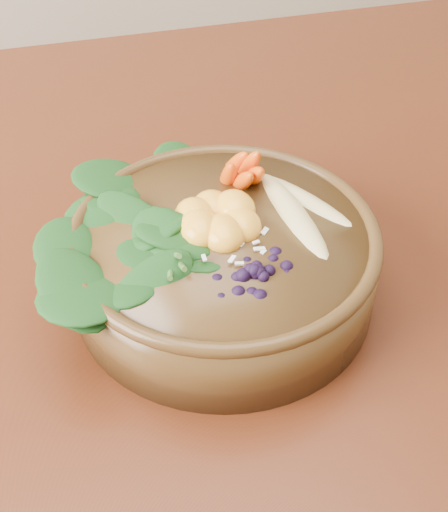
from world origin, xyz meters
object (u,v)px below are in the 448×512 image
(banana_halves, at_px, (301,195))
(blueberry_pile, at_px, (258,256))
(kale_heap, at_px, (153,192))
(stoneware_bowl, at_px, (224,265))
(mandarin_cluster, at_px, (218,208))
(carrot_cluster, at_px, (237,141))
(dining_table, at_px, (92,313))

(banana_halves, distance_m, blueberry_pile, 0.09)
(kale_heap, distance_m, blueberry_pile, 0.12)
(stoneware_bowl, xyz_separation_m, mandarin_cluster, (-0.00, 0.02, 0.05))
(kale_heap, relative_size, carrot_cluster, 2.38)
(stoneware_bowl, xyz_separation_m, blueberry_pile, (0.01, -0.05, 0.05))
(stoneware_bowl, height_order, mandarin_cluster, mandarin_cluster)
(dining_table, height_order, carrot_cluster, carrot_cluster)
(carrot_cluster, height_order, blueberry_pile, carrot_cluster)
(dining_table, relative_size, banana_halves, 10.78)
(banana_halves, height_order, mandarin_cluster, mandarin_cluster)
(dining_table, bearing_deg, stoneware_bowl, -39.71)
(dining_table, xyz_separation_m, banana_halves, (0.19, -0.08, 0.18))
(banana_halves, bearing_deg, mandarin_cluster, 170.25)
(kale_heap, bearing_deg, banana_halves, -12.95)
(kale_heap, distance_m, mandarin_cluster, 0.06)
(kale_heap, relative_size, banana_halves, 1.15)
(dining_table, xyz_separation_m, stoneware_bowl, (0.12, -0.10, 0.13))
(stoneware_bowl, height_order, banana_halves, banana_halves)
(blueberry_pile, bearing_deg, kale_heap, 122.40)
(dining_table, relative_size, carrot_cluster, 22.21)
(dining_table, distance_m, blueberry_pile, 0.27)
(stoneware_bowl, distance_m, kale_heap, 0.09)
(dining_table, xyz_separation_m, blueberry_pile, (0.13, -0.15, 0.18))
(kale_heap, xyz_separation_m, carrot_cluster, (0.08, 0.03, 0.02))
(kale_heap, relative_size, mandarin_cluster, 2.07)
(mandarin_cluster, xyz_separation_m, blueberry_pile, (0.01, -0.07, 0.00))
(kale_heap, distance_m, carrot_cluster, 0.09)
(kale_heap, bearing_deg, dining_table, 142.54)
(banana_halves, xyz_separation_m, mandarin_cluster, (-0.07, -0.00, 0.00))
(dining_table, bearing_deg, blueberry_pile, -49.12)
(kale_heap, height_order, mandarin_cluster, kale_heap)
(kale_heap, xyz_separation_m, banana_halves, (0.12, -0.03, -0.01))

